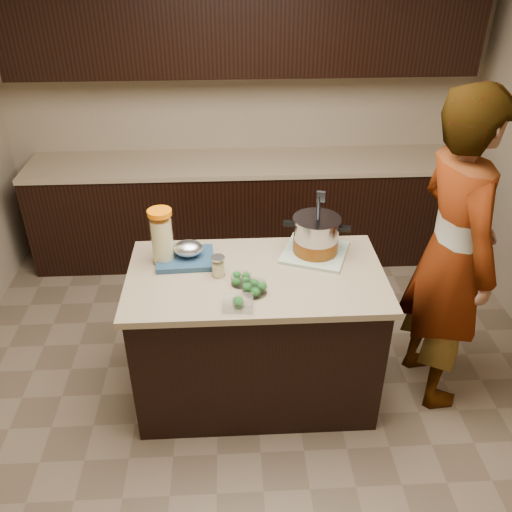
{
  "coord_description": "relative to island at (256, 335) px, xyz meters",
  "views": [
    {
      "loc": [
        -0.14,
        -2.54,
        2.6
      ],
      "look_at": [
        0.0,
        0.0,
        1.02
      ],
      "focal_mm": 38.0,
      "sensor_mm": 36.0,
      "label": 1
    }
  ],
  "objects": [
    {
      "name": "ground_plane",
      "position": [
        0.0,
        0.0,
        -0.45
      ],
      "size": [
        4.0,
        4.0,
        0.0
      ],
      "primitive_type": "plane",
      "color": "brown",
      "rests_on": "ground"
    },
    {
      "name": "room_shell",
      "position": [
        0.0,
        0.0,
        1.26
      ],
      "size": [
        4.04,
        4.04,
        2.72
      ],
      "color": "tan",
      "rests_on": "ground"
    },
    {
      "name": "back_cabinets",
      "position": [
        0.0,
        1.74,
        0.49
      ],
      "size": [
        3.6,
        0.63,
        2.33
      ],
      "color": "black",
      "rests_on": "ground"
    },
    {
      "name": "island",
      "position": [
        0.0,
        0.0,
        0.0
      ],
      "size": [
        1.46,
        0.81,
        0.9
      ],
      "color": "black",
      "rests_on": "ground"
    },
    {
      "name": "dish_towel",
      "position": [
        0.36,
        0.2,
        0.46
      ],
      "size": [
        0.47,
        0.47,
        0.02
      ],
      "primitive_type": "cube",
      "rotation": [
        0.0,
        0.0,
        -0.37
      ],
      "color": "#5E8C5E",
      "rests_on": "island"
    },
    {
      "name": "stock_pot",
      "position": [
        0.36,
        0.2,
        0.56
      ],
      "size": [
        0.39,
        0.34,
        0.4
      ],
      "rotation": [
        0.0,
        0.0,
        -0.25
      ],
      "color": "#B7B7BC",
      "rests_on": "dish_towel"
    },
    {
      "name": "lemonade_pitcher",
      "position": [
        -0.53,
        0.16,
        0.6
      ],
      "size": [
        0.14,
        0.14,
        0.33
      ],
      "rotation": [
        0.0,
        0.0,
        0.03
      ],
      "color": "#CFC47E",
      "rests_on": "island"
    },
    {
      "name": "mason_jar",
      "position": [
        -0.21,
        0.0,
        0.5
      ],
      "size": [
        0.1,
        0.1,
        0.13
      ],
      "rotation": [
        0.0,
        0.0,
        0.29
      ],
      "color": "#CFC47E",
      "rests_on": "island"
    },
    {
      "name": "broccoli_tub_left",
      "position": [
        -0.09,
        -0.09,
        0.47
      ],
      "size": [
        0.15,
        0.15,
        0.05
      ],
      "rotation": [
        0.0,
        0.0,
        0.42
      ],
      "color": "silver",
      "rests_on": "island"
    },
    {
      "name": "broccoli_tub_right",
      "position": [
        -0.02,
        -0.18,
        0.48
      ],
      "size": [
        0.17,
        0.17,
        0.06
      ],
      "rotation": [
        0.0,
        0.0,
        -0.3
      ],
      "color": "silver",
      "rests_on": "island"
    },
    {
      "name": "broccoli_tub_rect",
      "position": [
        -0.11,
        -0.3,
        0.47
      ],
      "size": [
        0.17,
        0.13,
        0.06
      ],
      "rotation": [
        0.0,
        0.0,
        -0.09
      ],
      "color": "silver",
      "rests_on": "island"
    },
    {
      "name": "blue_tray",
      "position": [
        -0.4,
        0.16,
        0.49
      ],
      "size": [
        0.34,
        0.27,
        0.12
      ],
      "rotation": [
        0.0,
        0.0,
        0.04
      ],
      "color": "navy",
      "rests_on": "island"
    },
    {
      "name": "person",
      "position": [
        1.12,
        0.02,
        0.52
      ],
      "size": [
        0.56,
        0.77,
        1.95
      ],
      "primitive_type": "imported",
      "rotation": [
        0.0,
        0.0,
        1.7
      ],
      "color": "gray",
      "rests_on": "ground"
    }
  ]
}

